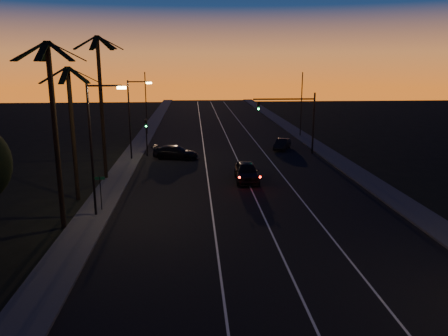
{
  "coord_description": "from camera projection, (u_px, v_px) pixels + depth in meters",
  "views": [
    {
      "loc": [
        -4.22,
        -8.88,
        10.29
      ],
      "look_at": [
        -2.0,
        22.68,
        2.63
      ],
      "focal_mm": 35.0,
      "sensor_mm": 36.0,
      "label": 1
    }
  ],
  "objects": [
    {
      "name": "road",
      "position": [
        240.0,
        177.0,
        40.41
      ],
      "size": [
        20.0,
        170.0,
        0.01
      ],
      "primitive_type": "cube",
      "color": "black",
      "rests_on": "ground"
    },
    {
      "name": "lane_stripe_left",
      "position": [
        208.0,
        177.0,
        40.2
      ],
      "size": [
        0.12,
        160.0,
        0.01
      ],
      "primitive_type": "cube",
      "color": "silver",
      "rests_on": "road"
    },
    {
      "name": "palm_far",
      "position": [
        101.0,
        94.0,
        37.78
      ],
      "size": [
        4.25,
        4.16,
        12.53
      ],
      "color": "black",
      "rests_on": "ground"
    },
    {
      "name": "lane_stripe_right",
      "position": [
        283.0,
        176.0,
        40.68
      ],
      "size": [
        0.12,
        160.0,
        0.01
      ],
      "primitive_type": "cube",
      "color": "silver",
      "rests_on": "road"
    },
    {
      "name": "far_pole_left",
      "position": [
        146.0,
        104.0,
        62.84
      ],
      "size": [
        0.14,
        0.14,
        9.0
      ],
      "primitive_type": "cylinder",
      "color": "black",
      "rests_on": "ground"
    },
    {
      "name": "far_pole_right",
      "position": [
        301.0,
        105.0,
        61.43
      ],
      "size": [
        0.14,
        0.14,
        9.0
      ],
      "primitive_type": "cylinder",
      "color": "black",
      "rests_on": "ground"
    },
    {
      "name": "lane_stripe_mid",
      "position": [
        245.0,
        176.0,
        40.44
      ],
      "size": [
        0.12,
        160.0,
        0.01
      ],
      "primitive_type": "cube",
      "color": "silver",
      "rests_on": "road"
    },
    {
      "name": "streetlight_left_far",
      "position": [
        132.0,
        113.0,
        46.24
      ],
      "size": [
        2.55,
        0.26,
        8.5
      ],
      "color": "black",
      "rests_on": "ground"
    },
    {
      "name": "signal_mast",
      "position": [
        294.0,
        113.0,
        49.46
      ],
      "size": [
        7.1,
        0.41,
        7.0
      ],
      "color": "black",
      "rests_on": "ground"
    },
    {
      "name": "signal_post",
      "position": [
        146.0,
        131.0,
        48.76
      ],
      "size": [
        0.28,
        0.37,
        4.2
      ],
      "color": "black",
      "rests_on": "ground"
    },
    {
      "name": "right_car",
      "position": [
        282.0,
        144.0,
        52.92
      ],
      "size": [
        2.87,
        4.14,
        1.29
      ],
      "color": "black",
      "rests_on": "road"
    },
    {
      "name": "sidewalk_left",
      "position": [
        117.0,
        178.0,
        39.62
      ],
      "size": [
        2.4,
        170.0,
        0.16
      ],
      "primitive_type": "cube",
      "color": "#3C3C3A",
      "rests_on": "ground"
    },
    {
      "name": "cross_car",
      "position": [
        175.0,
        152.0,
        47.77
      ],
      "size": [
        5.33,
        3.25,
        1.44
      ],
      "color": "black",
      "rests_on": "road"
    },
    {
      "name": "palm_mid",
      "position": [
        72.0,
        119.0,
        32.22
      ],
      "size": [
        4.25,
        4.16,
        10.03
      ],
      "color": "black",
      "rests_on": "ground"
    },
    {
      "name": "sidewalk_right",
      "position": [
        358.0,
        174.0,
        41.15
      ],
      "size": [
        2.4,
        170.0,
        0.16
      ],
      "primitive_type": "cube",
      "color": "#3C3C3A",
      "rests_on": "ground"
    },
    {
      "name": "street_sign",
      "position": [
        101.0,
        189.0,
        30.55
      ],
      "size": [
        0.7,
        0.06,
        2.6
      ],
      "color": "black",
      "rests_on": "ground"
    },
    {
      "name": "palm_near",
      "position": [
        54.0,
        118.0,
        26.25
      ],
      "size": [
        4.25,
        4.16,
        11.53
      ],
      "color": "black",
      "rests_on": "ground"
    },
    {
      "name": "streetlight_left_near",
      "position": [
        95.0,
        140.0,
        28.73
      ],
      "size": [
        2.55,
        0.26,
        9.0
      ],
      "color": "black",
      "rests_on": "ground"
    },
    {
      "name": "lead_car",
      "position": [
        247.0,
        172.0,
        38.76
      ],
      "size": [
        2.16,
        5.63,
        1.71
      ],
      "color": "black",
      "rests_on": "road"
    }
  ]
}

